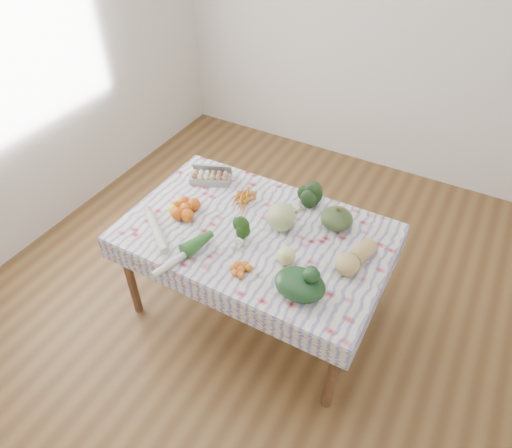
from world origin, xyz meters
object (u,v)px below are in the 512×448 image
egg_carton (210,178)px  butternut_squash (356,256)px  kabocha_squash (337,219)px  cabbage (281,217)px  dining_table (256,240)px  grapefruit (286,256)px

egg_carton → butternut_squash: butternut_squash is taller
kabocha_squash → cabbage: cabbage is taller
dining_table → egg_carton: bearing=151.7°
egg_carton → butternut_squash: 1.20m
cabbage → grapefruit: 0.30m
cabbage → kabocha_squash: bearing=31.3°
dining_table → kabocha_squash: (0.42, 0.28, 0.15)m
egg_carton → cabbage: (0.65, -0.18, 0.05)m
egg_carton → dining_table: bearing=-50.9°
kabocha_squash → cabbage: bearing=-148.7°
egg_carton → kabocha_squash: bearing=-22.8°
kabocha_squash → cabbage: (-0.30, -0.18, 0.02)m
egg_carton → butternut_squash: bearing=-35.1°
cabbage → butternut_squash: 0.52m
butternut_squash → egg_carton: bearing=-177.9°
cabbage → egg_carton: bearing=164.3°
dining_table → butternut_squash: 0.66m
grapefruit → dining_table: bearing=151.8°
grapefruit → egg_carton: bearing=151.7°
dining_table → kabocha_squash: kabocha_squash is taller
butternut_squash → grapefruit: (-0.35, -0.18, -0.01)m
dining_table → cabbage: (0.12, 0.10, 0.17)m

